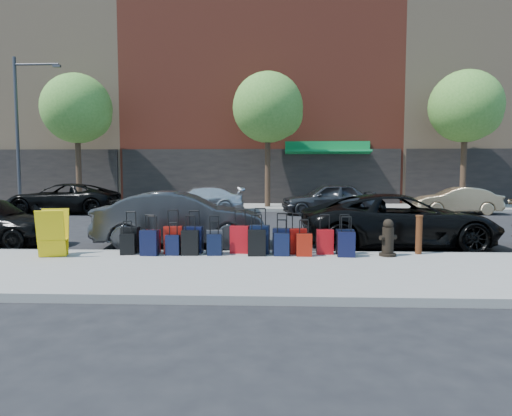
{
  "coord_description": "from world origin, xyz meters",
  "views": [
    {
      "loc": [
        0.87,
        -15.46,
        2.1
      ],
      "look_at": [
        0.31,
        -1.5,
        0.96
      ],
      "focal_mm": 32.0,
      "sensor_mm": 36.0,
      "label": 1
    }
  ],
  "objects_px": {
    "suitcase_front_5": "(240,239)",
    "car_far_1": "(199,200)",
    "display_rack": "(53,233)",
    "car_near_2": "(399,221)",
    "car_near_1": "(181,219)",
    "tree_left": "(79,110)",
    "bollard": "(419,234)",
    "tree_right": "(468,108)",
    "car_far_0": "(63,198)",
    "car_far_3": "(457,201)",
    "car_far_2": "(328,199)",
    "fire_hydrant": "(388,239)",
    "tree_center": "(270,109)",
    "streetlight": "(21,123)"
  },
  "relations": [
    {
      "from": "tree_right",
      "to": "display_rack",
      "type": "relative_size",
      "value": 6.78
    },
    {
      "from": "car_near_1",
      "to": "car_near_2",
      "type": "bearing_deg",
      "value": -95.23
    },
    {
      "from": "suitcase_front_5",
      "to": "car_near_1",
      "type": "bearing_deg",
      "value": 139.66
    },
    {
      "from": "bollard",
      "to": "car_near_1",
      "type": "distance_m",
      "value": 6.25
    },
    {
      "from": "tree_right",
      "to": "car_far_1",
      "type": "bearing_deg",
      "value": -170.19
    },
    {
      "from": "car_far_1",
      "to": "car_far_2",
      "type": "height_order",
      "value": "car_far_2"
    },
    {
      "from": "tree_left",
      "to": "car_far_3",
      "type": "bearing_deg",
      "value": -7.08
    },
    {
      "from": "suitcase_front_5",
      "to": "display_rack",
      "type": "height_order",
      "value": "display_rack"
    },
    {
      "from": "car_far_3",
      "to": "car_far_1",
      "type": "bearing_deg",
      "value": -87.55
    },
    {
      "from": "bollard",
      "to": "car_near_1",
      "type": "relative_size",
      "value": 0.2
    },
    {
      "from": "suitcase_front_5",
      "to": "car_far_1",
      "type": "distance_m",
      "value": 12.2
    },
    {
      "from": "suitcase_front_5",
      "to": "car_near_2",
      "type": "relative_size",
      "value": 0.2
    },
    {
      "from": "fire_hydrant",
      "to": "suitcase_front_5",
      "type": "bearing_deg",
      "value": 152.33
    },
    {
      "from": "fire_hydrant",
      "to": "car_far_2",
      "type": "relative_size",
      "value": 0.19
    },
    {
      "from": "streetlight",
      "to": "fire_hydrant",
      "type": "bearing_deg",
      "value": -40.29
    },
    {
      "from": "fire_hydrant",
      "to": "car_near_2",
      "type": "height_order",
      "value": "car_near_2"
    },
    {
      "from": "bollard",
      "to": "display_rack",
      "type": "height_order",
      "value": "display_rack"
    },
    {
      "from": "display_rack",
      "to": "car_near_2",
      "type": "xyz_separation_m",
      "value": [
        8.46,
        2.48,
        0.06
      ]
    },
    {
      "from": "fire_hydrant",
      "to": "car_far_3",
      "type": "relative_size",
      "value": 0.22
    },
    {
      "from": "car_near_1",
      "to": "car_near_2",
      "type": "distance_m",
      "value": 6.02
    },
    {
      "from": "car_near_1",
      "to": "car_far_0",
      "type": "bearing_deg",
      "value": 33.67
    },
    {
      "from": "tree_center",
      "to": "car_near_1",
      "type": "height_order",
      "value": "tree_center"
    },
    {
      "from": "fire_hydrant",
      "to": "car_near_1",
      "type": "xyz_separation_m",
      "value": [
        -5.2,
        2.05,
        0.22
      ]
    },
    {
      "from": "display_rack",
      "to": "car_far_1",
      "type": "xyz_separation_m",
      "value": [
        1.28,
        12.44,
        -0.02
      ]
    },
    {
      "from": "tree_right",
      "to": "car_near_2",
      "type": "height_order",
      "value": "tree_right"
    },
    {
      "from": "car_far_3",
      "to": "car_far_2",
      "type": "bearing_deg",
      "value": -83.74
    },
    {
      "from": "fire_hydrant",
      "to": "car_near_1",
      "type": "relative_size",
      "value": 0.18
    },
    {
      "from": "tree_center",
      "to": "car_near_2",
      "type": "distance_m",
      "value": 13.73
    },
    {
      "from": "display_rack",
      "to": "bollard",
      "type": "bearing_deg",
      "value": -8.47
    },
    {
      "from": "car_near_1",
      "to": "car_near_2",
      "type": "xyz_separation_m",
      "value": [
        6.02,
        0.06,
        -0.03
      ]
    },
    {
      "from": "tree_left",
      "to": "car_near_1",
      "type": "xyz_separation_m",
      "value": [
        8.13,
        -12.44,
        -4.65
      ]
    },
    {
      "from": "car_near_1",
      "to": "car_far_3",
      "type": "relative_size",
      "value": 1.16
    },
    {
      "from": "car_far_2",
      "to": "car_far_1",
      "type": "bearing_deg",
      "value": -101.43
    },
    {
      "from": "tree_left",
      "to": "car_far_1",
      "type": "bearing_deg",
      "value": -19.17
    },
    {
      "from": "tree_center",
      "to": "display_rack",
      "type": "xyz_separation_m",
      "value": [
        -4.81,
        -14.87,
        -4.73
      ]
    },
    {
      "from": "car_near_2",
      "to": "car_far_3",
      "type": "bearing_deg",
      "value": -32.66
    },
    {
      "from": "car_far_2",
      "to": "car_near_2",
      "type": "bearing_deg",
      "value": -2.62
    },
    {
      "from": "tree_left",
      "to": "bollard",
      "type": "relative_size",
      "value": 7.95
    },
    {
      "from": "fire_hydrant",
      "to": "bollard",
      "type": "distance_m",
      "value": 0.84
    },
    {
      "from": "car_near_2",
      "to": "car_far_1",
      "type": "distance_m",
      "value": 12.28
    },
    {
      "from": "bollard",
      "to": "car_far_1",
      "type": "relative_size",
      "value": 0.2
    },
    {
      "from": "tree_right",
      "to": "streetlight",
      "type": "xyz_separation_m",
      "value": [
        -23.94,
        -0.7,
        -0.75
      ]
    },
    {
      "from": "car_near_1",
      "to": "car_near_2",
      "type": "relative_size",
      "value": 0.87
    },
    {
      "from": "suitcase_front_5",
      "to": "car_far_1",
      "type": "height_order",
      "value": "car_far_1"
    },
    {
      "from": "streetlight",
      "to": "fire_hydrant",
      "type": "height_order",
      "value": "streetlight"
    },
    {
      "from": "tree_right",
      "to": "car_far_0",
      "type": "relative_size",
      "value": 1.37
    },
    {
      "from": "tree_right",
      "to": "suitcase_front_5",
      "type": "relative_size",
      "value": 6.95
    },
    {
      "from": "suitcase_front_5",
      "to": "fire_hydrant",
      "type": "distance_m",
      "value": 3.44
    },
    {
      "from": "tree_left",
      "to": "car_far_3",
      "type": "height_order",
      "value": "tree_left"
    },
    {
      "from": "car_far_1",
      "to": "car_far_0",
      "type": "bearing_deg",
      "value": -92.65
    }
  ]
}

